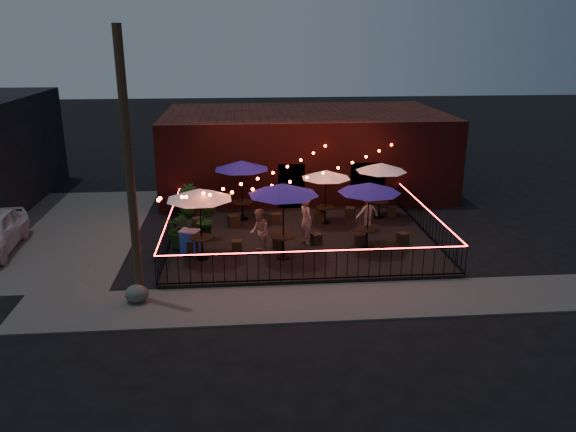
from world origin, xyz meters
The scene contains 36 objects.
ground centered at (0.00, 0.00, 0.00)m, with size 110.00×110.00×0.00m, color black.
patio centered at (0.00, 2.00, 0.07)m, with size 10.00×8.00×0.15m, color black.
sidewalk centered at (0.00, -3.25, 0.03)m, with size 18.00×2.50×0.05m, color #484643.
parking_lot centered at (-12.00, 4.00, 0.01)m, with size 11.00×12.00×0.02m, color #484643.
brick_building centered at (1.00, 9.99, 2.00)m, with size 14.00×8.00×4.00m.
utility_pole centered at (-5.40, -2.60, 4.00)m, with size 0.26×0.26×8.00m, color #372016.
fence_front centered at (0.00, -2.00, 0.66)m, with size 10.00×0.04×1.04m.
fence_left centered at (-5.00, 2.00, 0.66)m, with size 0.04×8.00×1.04m.
fence_right centered at (5.00, 2.00, 0.66)m, with size 0.04×8.00×1.04m.
festoon_lights centered at (-1.01, 1.70, 2.52)m, with size 10.02×8.72×1.32m.
cafe_table_0 centered at (-3.70, 0.24, 2.48)m, with size 2.98×2.98×2.56m.
cafe_table_1 centered at (-2.23, 4.53, 2.50)m, with size 3.07×3.07×2.58m.
cafe_table_2 centered at (-0.83, 0.04, 2.64)m, with size 3.08×3.08×2.73m.
cafe_table_3 centered at (1.22, 3.77, 2.22)m, with size 2.71×2.71×2.27m.
cafe_table_4 centered at (2.31, 0.68, 2.46)m, with size 2.74×2.74×2.52m.
cafe_table_5 centered at (3.65, 4.31, 2.35)m, with size 2.87×2.87×2.41m.
bistro_chair_0 centered at (-4.06, 0.75, 0.40)m, with size 0.42×0.42×0.50m, color black.
bistro_chair_1 centered at (-2.48, 0.78, 0.36)m, with size 0.36×0.36×0.42m, color black.
bistro_chair_2 centered at (-4.07, 3.43, 0.39)m, with size 0.40×0.40×0.48m, color black.
bistro_chair_3 centered at (-2.60, 3.60, 0.40)m, with size 0.43×0.43×0.51m, color black.
bistro_chair_4 centered at (-0.97, 1.07, 0.37)m, with size 0.37×0.37×0.43m, color black.
bistro_chair_5 centered at (0.52, 1.32, 0.35)m, with size 0.34×0.34×0.40m, color black.
bistro_chair_6 centered at (-0.85, 3.86, 0.37)m, with size 0.38×0.38×0.44m, color black.
bistro_chair_7 centered at (0.98, 3.85, 0.39)m, with size 0.41×0.41×0.49m, color black.
bistro_chair_8 centered at (2.14, 1.01, 0.38)m, with size 0.38×0.38×0.45m, color black.
bistro_chair_9 centered at (3.79, 1.10, 0.36)m, with size 0.35×0.35×0.41m, color black.
bistro_chair_10 centered at (2.39, 4.37, 0.38)m, with size 0.39×0.39×0.46m, color black.
bistro_chair_11 centered at (4.25, 4.47, 0.37)m, with size 0.36×0.36×0.43m, color black.
patron_a centered at (0.13, 1.47, 1.05)m, with size 0.65×0.43×1.79m, color #DFAB97.
patron_b centered at (-1.65, 0.50, 0.99)m, with size 0.81×0.63×1.67m, color tan.
patron_c centered at (2.77, 2.73, 0.92)m, with size 0.99×0.57×1.54m, color #DAA493.
potted_shrub_a centered at (-4.48, 1.42, 0.89)m, with size 1.34×1.16×1.49m, color #1B4011.
potted_shrub_b centered at (-3.63, 2.34, 0.88)m, with size 0.81×0.65×1.47m, color #11390E.
potted_shrub_c centered at (-4.60, 5.19, 0.86)m, with size 0.80×0.80×1.42m, color #16390F.
cooler centered at (-4.16, 0.83, 0.59)m, with size 0.78×0.68×0.87m.
boulder centered at (-5.47, -2.81, 0.31)m, with size 0.80×0.68×0.62m, color #41423D.
Camera 1 is at (-2.24, -18.41, 7.70)m, focal length 35.00 mm.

